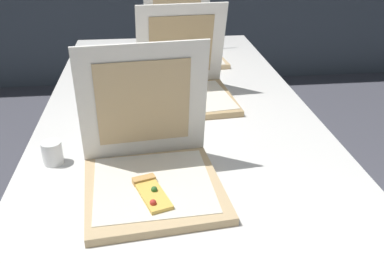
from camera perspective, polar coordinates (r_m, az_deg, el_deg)
table at (r=1.50m, az=-1.54°, el=-0.38°), size 1.00×2.40×0.73m
pizza_box_front at (r=1.13m, az=-5.47°, el=-4.99°), size 0.39×0.39×0.37m
pizza_box_middle at (r=1.67m, az=-0.84°, el=6.09°), size 0.38×0.38×0.36m
pizza_box_back at (r=2.19m, az=-1.04°, el=11.20°), size 0.40×0.44×0.37m
cup_white_far at (r=1.85m, az=-9.57°, el=7.17°), size 0.06×0.06×0.07m
cup_white_near_center at (r=1.30m, az=-18.23°, el=-2.67°), size 0.06×0.06×0.07m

